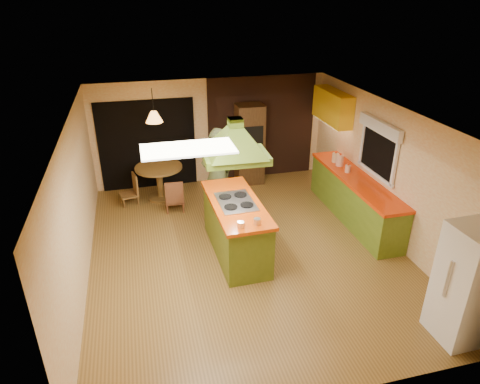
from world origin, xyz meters
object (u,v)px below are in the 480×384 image
object	(u,v)px
dining_table	(159,176)
canister_large	(340,160)
refrigerator	(470,284)
kitchen_island	(236,227)
wall_oven	(249,144)
man	(217,174)

from	to	relation	value
dining_table	canister_large	size ratio (longest dim) A/B	4.39
refrigerator	dining_table	size ratio (longest dim) A/B	1.63
dining_table	kitchen_island	bearing A→B (deg)	-65.91
kitchen_island	dining_table	world-z (taller)	kitchen_island
wall_oven	man	bearing A→B (deg)	-123.77
kitchen_island	wall_oven	bearing A→B (deg)	68.97
dining_table	canister_large	world-z (taller)	canister_large
wall_oven	dining_table	distance (m)	2.27
wall_oven	canister_large	size ratio (longest dim) A/B	8.11
man	wall_oven	bearing A→B (deg)	-145.09
kitchen_island	refrigerator	size ratio (longest dim) A/B	1.22
wall_oven	canister_large	xyz separation A→B (m)	(1.54, -1.67, 0.08)
man	canister_large	bearing A→B (deg)	158.01
man	dining_table	bearing A→B (deg)	-67.55
wall_oven	canister_large	distance (m)	2.27
kitchen_island	dining_table	distance (m)	2.79
refrigerator	dining_table	xyz separation A→B (m)	(-3.63, 5.27, -0.30)
man	canister_large	xyz separation A→B (m)	(2.64, -0.07, 0.07)
refrigerator	wall_oven	world-z (taller)	wall_oven
man	dining_table	distance (m)	1.65
canister_large	man	bearing A→B (deg)	178.41
man	canister_large	size ratio (longest dim) A/B	8.14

